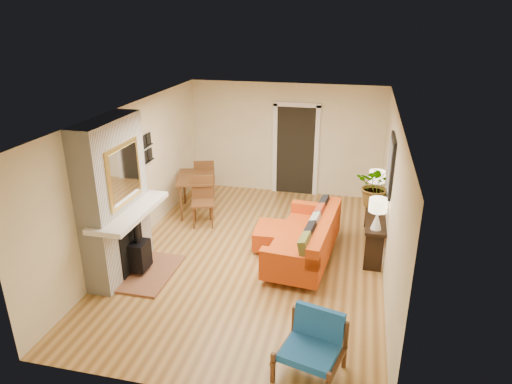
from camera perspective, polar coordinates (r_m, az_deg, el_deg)
room_shell at (r=10.10m, az=6.51°, el=5.16°), size 6.50×6.50×6.50m
fireplace at (r=7.59m, az=-17.03°, el=-1.36°), size 1.09×1.68×2.60m
sofa at (r=8.05m, az=6.59°, el=-5.90°), size 1.15×2.28×0.87m
ottoman at (r=8.45m, az=2.60°, el=-5.50°), size 0.81×0.81×0.40m
blue_chair at (r=5.78m, az=7.18°, el=-18.04°), size 0.87×0.86×0.76m
dining_table at (r=9.84m, az=-7.04°, el=1.09°), size 1.16×1.90×1.00m
console_table at (r=8.56m, az=14.59°, el=-3.28°), size 0.34×1.85×0.72m
lamp_near at (r=7.70m, az=14.97°, el=-2.22°), size 0.30×0.30×0.54m
lamp_far at (r=9.03m, az=14.83°, el=1.36°), size 0.30×0.30×0.54m
houseplant at (r=8.60m, az=14.84°, el=0.78°), size 0.80×0.72×0.80m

